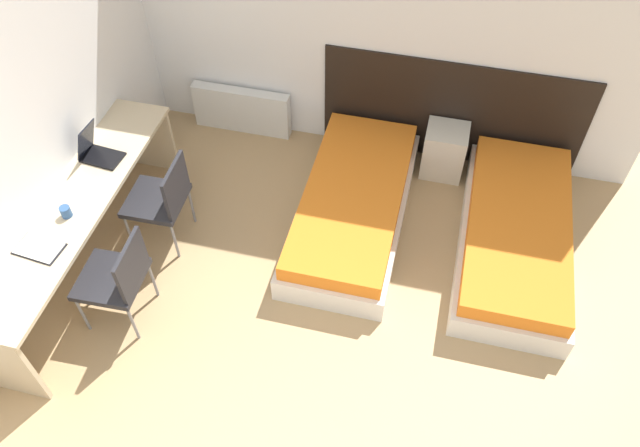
% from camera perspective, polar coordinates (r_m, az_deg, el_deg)
% --- Properties ---
extents(wall_back, '(5.21, 0.05, 2.70)m').
position_cam_1_polar(wall_back, '(5.69, 4.22, 17.92)').
color(wall_back, white).
rests_on(wall_back, ground_plane).
extents(wall_left, '(0.05, 4.65, 2.70)m').
position_cam_1_polar(wall_left, '(5.08, -24.86, 8.74)').
color(wall_left, white).
rests_on(wall_left, ground_plane).
extents(headboard_panel, '(2.44, 0.03, 1.09)m').
position_cam_1_polar(headboard_panel, '(6.07, 11.93, 9.86)').
color(headboard_panel, black).
rests_on(headboard_panel, ground_plane).
extents(bed_near_window, '(0.92, 2.04, 0.39)m').
position_cam_1_polar(bed_near_window, '(5.57, 3.01, 1.66)').
color(bed_near_window, silver).
rests_on(bed_near_window, ground_plane).
extents(bed_near_door, '(0.92, 2.04, 0.39)m').
position_cam_1_polar(bed_near_door, '(5.60, 17.44, -0.98)').
color(bed_near_door, silver).
rests_on(bed_near_door, ground_plane).
extents(nightstand, '(0.39, 0.36, 0.51)m').
position_cam_1_polar(nightstand, '(6.09, 11.29, 6.53)').
color(nightstand, beige).
rests_on(nightstand, ground_plane).
extents(radiator, '(1.00, 0.12, 0.49)m').
position_cam_1_polar(radiator, '(6.50, -7.16, 10.25)').
color(radiator, silver).
rests_on(radiator, ground_plane).
extents(desk, '(0.51, 2.50, 0.76)m').
position_cam_1_polar(desk, '(5.28, -21.04, 0.76)').
color(desk, '#C6B28E').
rests_on(desk, ground_plane).
extents(chair_near_laptop, '(0.49, 0.49, 0.88)m').
position_cam_1_polar(chair_near_laptop, '(5.37, -14.26, 2.36)').
color(chair_near_laptop, '#232328').
rests_on(chair_near_laptop, ground_plane).
extents(chair_near_notebook, '(0.49, 0.49, 0.88)m').
position_cam_1_polar(chair_near_notebook, '(4.93, -18.04, -4.59)').
color(chair_near_notebook, '#232328').
rests_on(chair_near_notebook, ground_plane).
extents(laptop, '(0.35, 0.25, 0.32)m').
position_cam_1_polar(laptop, '(5.44, -19.73, 6.25)').
color(laptop, black).
rests_on(laptop, desk).
extents(open_notebook, '(0.36, 0.24, 0.02)m').
position_cam_1_polar(open_notebook, '(4.95, -24.30, -2.09)').
color(open_notebook, black).
rests_on(open_notebook, desk).
extents(mug, '(0.08, 0.08, 0.09)m').
position_cam_1_polar(mug, '(5.06, -22.23, 1.01)').
color(mug, '#2D5184').
rests_on(mug, desk).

